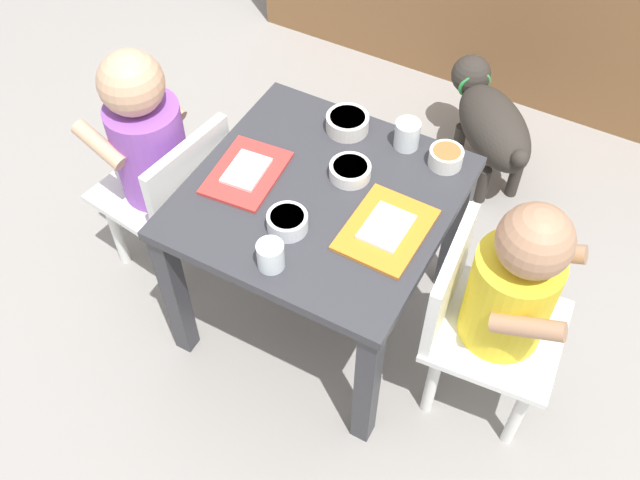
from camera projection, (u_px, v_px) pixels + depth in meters
ground_plane at (320, 311)px, 1.95m from camera, size 7.00×7.00×0.00m
dining_table at (320, 218)px, 1.65m from camera, size 0.57×0.56×0.46m
seated_child_left at (152, 147)px, 1.74m from camera, size 0.32×0.32×0.68m
seated_child_right at (507, 292)px, 1.48m from camera, size 0.30×0.30×0.66m
dog at (490, 121)px, 2.13m from camera, size 0.38×0.39×0.30m
food_tray_left at (246, 172)px, 1.62m from camera, size 0.16×0.21×0.02m
food_tray_right at (386, 229)px, 1.51m from camera, size 0.16×0.21×0.02m
water_cup_left at (407, 136)px, 1.66m from camera, size 0.06×0.06×0.07m
water_cup_right at (271, 257)px, 1.44m from camera, size 0.06×0.06×0.06m
cereal_bowl_left_side at (347, 122)px, 1.70m from camera, size 0.10×0.10×0.04m
veggie_bowl_near at (350, 170)px, 1.61m from camera, size 0.09×0.09×0.03m
cereal_bowl_right_side at (446, 157)px, 1.63m from camera, size 0.08×0.08×0.04m
veggie_bowl_far at (287, 222)px, 1.51m from camera, size 0.09×0.09×0.04m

